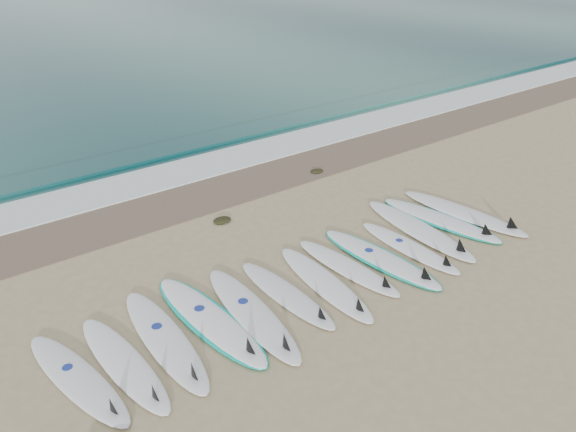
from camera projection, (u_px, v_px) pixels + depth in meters
ground at (317, 282)px, 9.21m from camera, size 120.00×120.00×0.00m
wet_sand_band at (195, 197)px, 12.10m from camera, size 120.00×1.80×0.01m
foam_band at (165, 176)px, 13.08m from camera, size 120.00×1.40×0.04m
wave_crest at (138, 157)px, 14.13m from camera, size 120.00×1.00×0.10m
surfboard_0 at (79, 380)px, 7.14m from camera, size 0.88×2.42×0.30m
surfboard_1 at (125, 365)px, 7.39m from camera, size 0.62×2.42×0.31m
surfboard_2 at (166, 341)px, 7.81m from camera, size 0.71×2.68×0.34m
surfboard_3 at (211, 320)px, 8.23m from camera, size 0.78×2.78×0.35m
surfboard_4 at (254, 314)px, 8.34m from camera, size 0.85×2.76×0.35m
surfboard_5 at (288, 295)px, 8.79m from camera, size 0.51×2.31×0.29m
surfboard_6 at (326, 284)px, 9.06m from camera, size 0.80×2.57×0.32m
surfboard_7 at (350, 268)px, 9.49m from camera, size 0.61×2.35×0.30m
surfboard_8 at (382, 259)px, 9.77m from camera, size 0.78×2.65×0.33m
surfboard_9 at (411, 248)px, 10.09m from camera, size 0.50×2.31×0.29m
surfboard_10 at (421, 230)px, 10.66m from camera, size 0.89×2.90×0.37m
surfboard_11 at (442, 220)px, 11.06m from camera, size 0.97×2.70×0.34m
surfboard_12 at (466, 213)px, 11.29m from camera, size 0.86×2.84×0.36m
seaweed_near at (222, 220)px, 11.09m from camera, size 0.38×0.29×0.07m
seaweed_far at (317, 171)px, 13.33m from camera, size 0.33×0.26×0.06m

